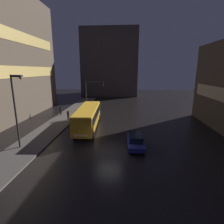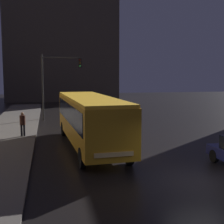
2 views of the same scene
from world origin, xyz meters
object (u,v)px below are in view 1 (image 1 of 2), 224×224
at_px(street_lamp_sidewalk, 16,101).
at_px(traffic_light_main, 92,90).
at_px(bus_near, 88,116).
at_px(pedestrian_mid, 60,110).
at_px(pedestrian_near, 68,114).
at_px(car_taxi, 135,140).

bearing_deg(street_lamp_sidewalk, traffic_light_main, 77.67).
relative_size(bus_near, traffic_light_main, 1.76).
distance_m(pedestrian_mid, traffic_light_main, 7.89).
height_order(pedestrian_near, street_lamp_sidewalk, street_lamp_sidewalk).
relative_size(pedestrian_near, street_lamp_sidewalk, 0.22).
bearing_deg(pedestrian_near, traffic_light_main, 16.95).
xyz_separation_m(pedestrian_near, traffic_light_main, (2.60, 8.35, 3.13)).
distance_m(bus_near, traffic_light_main, 12.35).
xyz_separation_m(car_taxi, pedestrian_mid, (-13.22, 12.83, 0.39)).
distance_m(bus_near, pedestrian_near, 5.59).
distance_m(traffic_light_main, street_lamp_sidewalk, 19.73).
bearing_deg(street_lamp_sidewalk, car_taxi, 6.25).
bearing_deg(traffic_light_main, pedestrian_mid, -135.48).
bearing_deg(traffic_light_main, car_taxi, -65.78).
xyz_separation_m(car_taxi, street_lamp_sidewalk, (-12.26, -1.34, 4.50)).
relative_size(pedestrian_near, pedestrian_mid, 0.97).
bearing_deg(pedestrian_mid, pedestrian_near, -92.65).
bearing_deg(pedestrian_mid, bus_near, -86.56).
bearing_deg(bus_near, pedestrian_near, -44.64).
bearing_deg(bus_near, pedestrian_mid, -49.21).
relative_size(bus_near, pedestrian_near, 6.60).
xyz_separation_m(pedestrian_mid, traffic_light_main, (5.16, 5.08, 3.14)).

